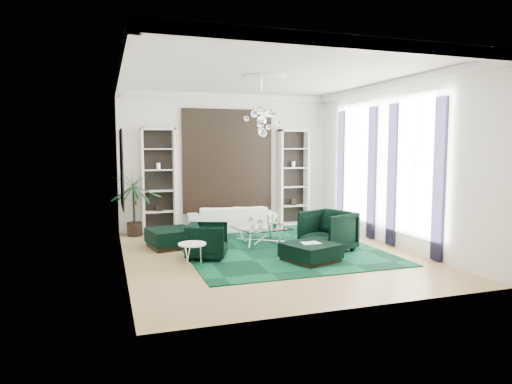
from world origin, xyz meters
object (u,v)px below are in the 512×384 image
object	(u,v)px
armchair_right	(328,231)
ottoman_front	(310,253)
ottoman_side	(171,238)
side_table	(192,257)
palm	(134,195)
sofa	(232,218)
armchair_left	(207,241)
coffee_table	(260,235)

from	to	relation	value
armchair_right	ottoman_front	xyz separation A→B (m)	(-0.74, -0.70, -0.26)
ottoman_side	armchair_right	bearing A→B (deg)	-25.18
side_table	palm	distance (m)	3.93
sofa	side_table	size ratio (longest dim) A/B	4.57
ottoman_side	side_table	xyz separation A→B (m)	(0.11, -2.07, 0.03)
armchair_left	palm	world-z (taller)	palm
armchair_left	sofa	bearing A→B (deg)	-4.29
armchair_left	side_table	size ratio (longest dim) A/B	1.56
ottoman_side	palm	world-z (taller)	palm
armchair_left	ottoman_front	bearing A→B (deg)	-95.57
sofa	coffee_table	bearing A→B (deg)	102.92
side_table	ottoman_side	bearing A→B (deg)	93.15
armchair_left	palm	bearing A→B (deg)	43.49
sofa	palm	size ratio (longest dim) A/B	1.11
side_table	armchair_right	bearing A→B (deg)	10.31
armchair_left	ottoman_front	xyz separation A→B (m)	(1.90, -0.92, -0.18)
armchair_right	side_table	distance (m)	3.16
sofa	coffee_table	size ratio (longest dim) A/B	2.08
ottoman_front	sofa	bearing A→B (deg)	99.02
coffee_table	ottoman_front	xyz separation A→B (m)	(0.38, -1.99, -0.01)
armchair_right	coffee_table	xyz separation A→B (m)	(-1.12, 1.29, -0.26)
armchair_left	coffee_table	distance (m)	1.87
armchair_right	side_table	world-z (taller)	armchair_right
armchair_left	armchair_right	distance (m)	2.66
armchair_right	palm	distance (m)	5.09
armchair_right	side_table	size ratio (longest dim) A/B	1.92
armchair_left	armchair_right	world-z (taller)	armchair_right
sofa	palm	bearing A→B (deg)	3.38
armchair_left	coffee_table	bearing A→B (deg)	-34.72
sofa	palm	xyz separation A→B (m)	(-2.57, 0.11, 0.72)
armchair_right	ottoman_front	world-z (taller)	armchair_right
armchair_left	side_table	distance (m)	0.92
sofa	palm	distance (m)	2.68
sofa	armchair_left	bearing A→B (deg)	71.30
armchair_left	side_table	bearing A→B (deg)	170.39
armchair_left	ottoman_side	distance (m)	1.41
ottoman_front	palm	world-z (taller)	palm
sofa	coffee_table	world-z (taller)	sofa
ottoman_side	side_table	size ratio (longest dim) A/B	1.87
palm	coffee_table	bearing A→B (deg)	-34.16
palm	ottoman_front	bearing A→B (deg)	-50.76
coffee_table	sofa	bearing A→B (deg)	97.05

